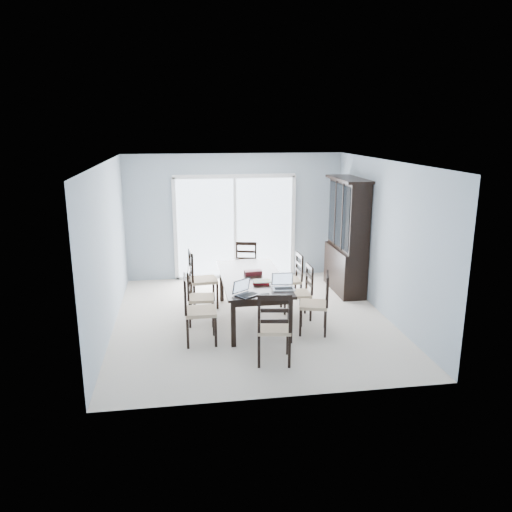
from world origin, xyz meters
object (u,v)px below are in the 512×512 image
at_px(dining_table, 252,281).
at_px(chair_left_mid, 195,290).
at_px(chair_left_near, 193,302).
at_px(hot_tub, 219,246).
at_px(chair_right_far, 294,273).
at_px(chair_end_far, 246,262).
at_px(chair_right_near, 320,297).
at_px(china_hutch, 347,237).
at_px(chair_right_mid, 303,286).
at_px(laptop_dark, 248,292).
at_px(cell_phone, 265,293).
at_px(game_box, 253,273).
at_px(chair_end_near, 274,321).
at_px(laptop_silver, 284,286).
at_px(chair_left_far, 198,272).

bearing_deg(dining_table, chair_left_mid, -178.13).
distance_m(chair_left_near, chair_left_mid, 0.75).
xyz_separation_m(chair_left_mid, hot_tub, (0.68, 3.61, -0.14)).
bearing_deg(chair_right_far, chair_left_near, 125.57).
bearing_deg(chair_end_far, chair_right_near, 123.58).
height_order(china_hutch, chair_right_mid, china_hutch).
distance_m(chair_end_far, laptop_dark, 2.51).
relative_size(dining_table, hot_tub, 1.13).
xyz_separation_m(cell_phone, hot_tub, (-0.31, 4.47, -0.33)).
bearing_deg(china_hutch, chair_right_far, -154.21).
bearing_deg(chair_left_mid, game_box, 102.55).
relative_size(chair_right_near, chair_end_near, 0.93).
height_order(laptop_silver, game_box, laptop_silver).
bearing_deg(chair_left_far, chair_right_far, 81.78).
distance_m(chair_right_far, chair_end_far, 1.15).
xyz_separation_m(chair_left_mid, cell_phone, (0.99, -0.86, 0.19)).
bearing_deg(chair_right_near, chair_end_near, 152.63).
bearing_deg(cell_phone, chair_left_mid, 136.63).
bearing_deg(hot_tub, chair_left_far, -102.16).
distance_m(china_hutch, chair_left_near, 3.65).
bearing_deg(cell_phone, laptop_dark, -175.03).
distance_m(dining_table, chair_right_near, 1.18).
bearing_deg(chair_left_near, laptop_dark, 78.84).
relative_size(chair_right_far, chair_end_far, 0.97).
distance_m(chair_left_mid, game_box, 0.99).
xyz_separation_m(dining_table, chair_end_near, (0.06, -1.65, -0.04)).
xyz_separation_m(china_hutch, chair_end_near, (-1.96, -2.90, -0.44)).
xyz_separation_m(chair_left_near, laptop_dark, (0.78, -0.15, 0.17)).
distance_m(chair_right_far, game_box, 1.03).
distance_m(dining_table, chair_left_far, 1.15).
bearing_deg(chair_end_far, hot_tub, -67.36).
distance_m(chair_left_mid, chair_right_mid, 1.78).
xyz_separation_m(game_box, hot_tub, (-0.28, 3.47, -0.36)).
xyz_separation_m(chair_right_near, chair_right_mid, (-0.10, 0.64, -0.03)).
height_order(dining_table, chair_left_mid, chair_left_mid).
relative_size(chair_left_near, chair_right_far, 1.12).
distance_m(china_hutch, chair_right_mid, 1.82).
relative_size(game_box, hot_tub, 0.14).
bearing_deg(chair_left_far, chair_left_near, -10.22).
bearing_deg(chair_left_near, laptop_silver, 92.04).
xyz_separation_m(laptop_silver, cell_phone, (-0.31, -0.17, -0.05)).
xyz_separation_m(chair_end_near, laptop_dark, (-0.26, 0.72, 0.17)).
bearing_deg(laptop_dark, laptop_silver, -16.84).
height_order(chair_left_near, game_box, chair_left_near).
distance_m(chair_right_far, chair_end_near, 2.46).
height_order(china_hutch, chair_end_near, china_hutch).
distance_m(chair_left_mid, chair_right_near, 2.00).
relative_size(dining_table, china_hutch, 1.00).
bearing_deg(cell_phone, chair_end_far, 86.76).
distance_m(chair_left_near, laptop_silver, 1.37).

